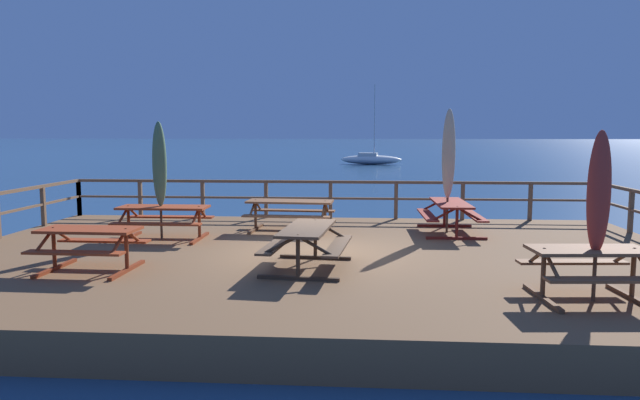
# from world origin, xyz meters

# --- Properties ---
(ground_plane) EXTENTS (600.00, 600.00, 0.00)m
(ground_plane) POSITION_xyz_m (0.00, 0.00, 0.00)
(ground_plane) COLOR navy
(wooden_deck) EXTENTS (15.24, 10.04, 0.60)m
(wooden_deck) POSITION_xyz_m (0.00, 0.00, 0.30)
(wooden_deck) COLOR brown
(wooden_deck) RESTS_ON ground
(railing_waterside_far) EXTENTS (15.04, 0.10, 1.09)m
(railing_waterside_far) POSITION_xyz_m (0.00, 4.87, 1.35)
(railing_waterside_far) COLOR brown
(railing_waterside_far) RESTS_ON wooden_deck
(picnic_table_back_right) EXTENTS (1.78, 1.53, 0.78)m
(picnic_table_back_right) POSITION_xyz_m (4.23, -3.11, 1.15)
(picnic_table_back_right) COLOR brown
(picnic_table_back_right) RESTS_ON wooden_deck
(picnic_table_front_right) EXTENTS (1.44, 2.21, 0.78)m
(picnic_table_front_right) POSITION_xyz_m (3.07, 2.62, 1.17)
(picnic_table_front_right) COLOR maroon
(picnic_table_front_right) RESTS_ON wooden_deck
(picnic_table_mid_left) EXTENTS (2.04, 1.41, 0.78)m
(picnic_table_mid_left) POSITION_xyz_m (-3.65, 1.27, 1.16)
(picnic_table_mid_left) COLOR #993819
(picnic_table_mid_left) RESTS_ON wooden_deck
(picnic_table_front_left) EXTENTS (2.21, 1.52, 0.78)m
(picnic_table_front_left) POSITION_xyz_m (-0.89, 2.64, 1.17)
(picnic_table_front_left) COLOR brown
(picnic_table_front_left) RESTS_ON wooden_deck
(picnic_table_mid_right) EXTENTS (1.58, 2.16, 0.78)m
(picnic_table_mid_right) POSITION_xyz_m (-0.07, -1.43, 1.16)
(picnic_table_mid_right) COLOR brown
(picnic_table_mid_right) RESTS_ON wooden_deck
(picnic_table_mid_centre) EXTENTS (1.73, 1.44, 0.78)m
(picnic_table_mid_centre) POSITION_xyz_m (-3.90, -1.89, 1.15)
(picnic_table_mid_centre) COLOR #993819
(picnic_table_mid_centre) RESTS_ON wooden_deck
(patio_umbrella_short_back) EXTENTS (0.32, 0.32, 2.49)m
(patio_umbrella_short_back) POSITION_xyz_m (4.29, -3.17, 2.18)
(patio_umbrella_short_back) COLOR #4C3828
(patio_umbrella_short_back) RESTS_ON wooden_deck
(patio_umbrella_tall_mid_right) EXTENTS (0.32, 0.32, 3.03)m
(patio_umbrella_tall_mid_right) POSITION_xyz_m (2.99, 2.66, 2.53)
(patio_umbrella_tall_mid_right) COLOR #4C3828
(patio_umbrella_tall_mid_right) RESTS_ON wooden_deck
(patio_umbrella_short_front) EXTENTS (0.32, 0.32, 2.71)m
(patio_umbrella_short_front) POSITION_xyz_m (-3.73, 1.31, 2.32)
(patio_umbrella_short_front) COLOR #4C3828
(patio_umbrella_short_front) RESTS_ON wooden_deck
(sailboat_distant) EXTENTS (6.20, 2.68, 7.72)m
(sailboat_distant) POSITION_xyz_m (1.68, 45.70, 0.51)
(sailboat_distant) COLOR white
(sailboat_distant) RESTS_ON ground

